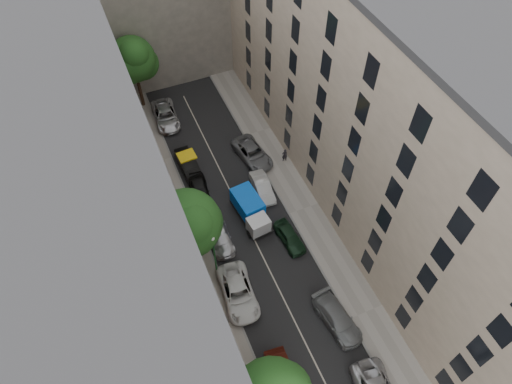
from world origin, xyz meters
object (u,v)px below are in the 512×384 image
car_right_4 (252,153)px  car_right_1 (337,319)px  car_left_2 (238,292)px  car_left_5 (188,164)px  car_left_1 (283,379)px  car_left_4 (200,190)px  tarp_truck (251,210)px  car_right_2 (290,237)px  pedestrian (285,155)px  tree_far (134,61)px  tree_mid (189,225)px  lamp_post (214,252)px  car_left_6 (166,116)px  car_left_3 (220,237)px  car_right_3 (262,187)px

car_right_4 → car_right_1: bearing=-100.2°
car_left_2 → car_left_5: (0.49, 14.80, -0.03)m
car_left_1 → car_left_2: bearing=99.1°
car_left_4 → car_left_2: bearing=-86.0°
tarp_truck → car_left_2: (-3.89, -6.82, -0.49)m
tarp_truck → car_left_5: tarp_truck is taller
tarp_truck → car_right_2: tarp_truck is taller
car_left_1 → pedestrian: size_ratio=2.81×
pedestrian → car_left_5: bearing=-7.8°
tarp_truck → car_right_4: bearing=59.9°
car_right_4 → tree_far: bearing=115.6°
car_left_2 → tree_mid: size_ratio=0.69×
car_left_5 → tree_far: tree_far is taller
lamp_post → car_left_2: bearing=-70.4°
car_left_1 → tree_far: tree_far is taller
car_left_1 → car_left_2: 7.42m
car_left_6 → car_right_1: 28.02m
car_left_3 → lamp_post: 4.55m
car_right_4 → lamp_post: size_ratio=0.92×
car_left_6 → car_left_1: bearing=-86.2°
car_right_3 → car_right_4: 4.45m
car_left_4 → tree_mid: 8.31m
tree_far → lamp_post: 23.27m
car_left_1 → tree_far: (-1.70, 33.10, 5.27)m
car_left_4 → car_right_1: bearing=-63.9°
pedestrian → car_right_4: bearing=-21.0°
car_left_1 → car_right_4: bearing=78.4°
tarp_truck → car_left_6: tarp_truck is taller
tarp_truck → car_left_4: size_ratio=1.21×
car_left_1 → car_right_3: car_left_1 is taller
car_left_3 → car_right_4: (6.40, 8.00, 0.09)m
car_right_1 → car_right_3: (-0.16, 14.23, -0.03)m
car_right_3 → car_left_3: bearing=-143.5°
car_right_1 → car_right_3: size_ratio=1.19×
car_left_2 → car_right_1: bearing=-33.3°
tarp_truck → car_right_3: size_ratio=1.24×
car_left_4 → car_right_3: bearing=-12.9°
car_left_2 → tree_mid: 6.78m
car_right_2 → car_right_4: bearing=81.4°
car_left_6 → car_right_3: (5.72, -13.17, -0.06)m
car_left_2 → tree_mid: tree_mid is taller
car_right_3 → tree_far: tree_far is taller
car_left_5 → tree_far: bearing=95.5°
car_left_4 → car_right_3: size_ratio=1.03×
tree_mid → car_left_2: bearing=-65.6°
car_right_1 → tree_mid: 13.57m
tarp_truck → car_right_4: size_ratio=0.97×
tarp_truck → tree_far: bearing=98.9°
tree_mid → lamp_post: bearing=-60.4°
pedestrian → car_right_1: bearing=87.9°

